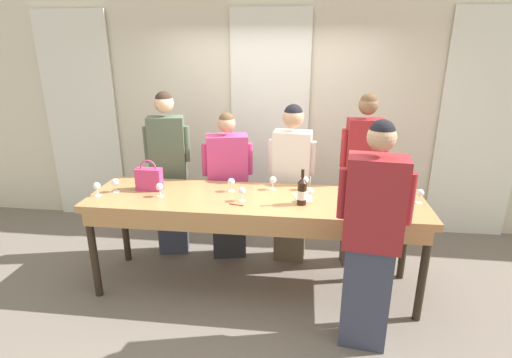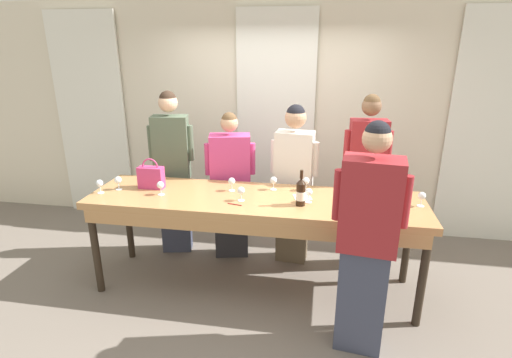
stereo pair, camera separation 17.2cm
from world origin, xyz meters
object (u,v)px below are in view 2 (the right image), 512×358
Objects in this scene: guest_pink_top at (231,186)px; tasting_bar at (254,206)px; wine_glass_front_mid at (356,196)px; wine_glass_back_right at (232,182)px; wine_glass_back_left at (309,193)px; guest_cream_sweater at (294,183)px; wine_glass_front_right at (274,181)px; wine_glass_center_right at (160,185)px; host_pouring at (367,242)px; guest_striped_shirt at (364,181)px; wine_bottle at (301,192)px; wine_glass_front_left at (422,196)px; wine_glass_center_left at (100,184)px; wine_glass_back_mid at (306,181)px; handbag at (151,177)px; wine_glass_center_mid at (241,191)px; wine_glass_near_host at (118,181)px; guest_olive_jacket at (173,171)px.

tasting_bar is at bearing -58.98° from guest_pink_top.
wine_glass_back_right is at bearing 170.96° from wine_glass_front_mid.
tasting_bar is at bearing 178.11° from wine_glass_back_left.
tasting_bar is 1.79× the size of guest_cream_sweater.
wine_glass_back_left is (0.35, -0.26, 0.00)m from wine_glass_front_right.
host_pouring is (1.83, -0.58, -0.12)m from wine_glass_center_right.
host_pouring is at bearing -93.81° from guest_striped_shirt.
wine_glass_center_right is 0.07× the size of host_pouring.
wine_bottle is 1.05m from wine_glass_front_left.
wine_glass_front_mid reaches higher than tasting_bar.
host_pouring is (0.95, -0.64, 0.06)m from tasting_bar.
wine_glass_center_left is 0.07× the size of host_pouring.
wine_glass_front_left is (1.04, 0.15, -0.03)m from wine_bottle.
wine_glass_center_right is at bearing -165.42° from wine_glass_back_mid.
guest_pink_top is (1.09, 0.73, -0.22)m from wine_glass_center_left.
wine_glass_front_mid is 0.08× the size of guest_pink_top.
host_pouring is at bearing -126.22° from wine_glass_front_left.
guest_cream_sweater is at bearing 39.61° from wine_glass_back_right.
handbag is at bearing 179.15° from wine_glass_front_left.
wine_glass_center_mid is (-0.53, 0.01, -0.03)m from wine_bottle.
guest_pink_top is (-0.86, 0.63, -0.22)m from wine_glass_back_left.
wine_glass_front_mid is 1.16m from wine_glass_back_right.
wine_glass_back_left is 1.83m from wine_glass_near_host.
wine_glass_back_mid is (1.91, 0.40, 0.00)m from wine_glass_center_left.
wine_glass_center_right is 1.38m from wine_glass_back_mid.
wine_glass_front_right is (-1.32, 0.19, -0.00)m from wine_glass_front_left.
wine_glass_center_left is 1.00× the size of wine_glass_back_right.
wine_glass_front_left is 1.00× the size of wine_glass_near_host.
wine_glass_near_host is at bearing -165.46° from guest_striped_shirt.
host_pouring is at bearing -85.53° from wine_glass_front_mid.
guest_striped_shirt is (1.14, 0.69, -0.08)m from wine_glass_center_mid.
wine_glass_front_right is 0.96m from guest_striped_shirt.
guest_cream_sweater reaches higher than wine_glass_center_right.
wine_glass_center_mid and wine_glass_back_mid have the same top height.
wine_glass_near_host is at bearing 179.57° from wine_glass_back_left.
tasting_bar is 23.50× the size of wine_glass_near_host.
wine_glass_front_right is 1.00× the size of wine_glass_back_mid.
wine_glass_front_mid is at bearing -0.77° from wine_glass_near_host.
wine_glass_center_mid is 1.00× the size of wine_glass_back_mid.
handbag reaches higher than wine_glass_center_left.
wine_glass_back_left reaches higher than tasting_bar.
wine_glass_back_right is (-0.14, 0.23, -0.00)m from wine_glass_center_mid.
tasting_bar is 0.92m from wine_glass_front_mid.
wine_glass_back_left is (1.37, 0.05, 0.00)m from wine_glass_center_right.
guest_olive_jacket is at bearing 167.37° from wine_glass_back_mid.
handbag is 0.16× the size of guest_olive_jacket.
wine_glass_near_host is 2.45m from guest_striped_shirt.
wine_glass_back_left is at bearing -37.10° from wine_glass_front_right.
guest_olive_jacket is (0.02, 0.52, -0.11)m from handbag.
wine_glass_center_left is at bearing -153.17° from handbag.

